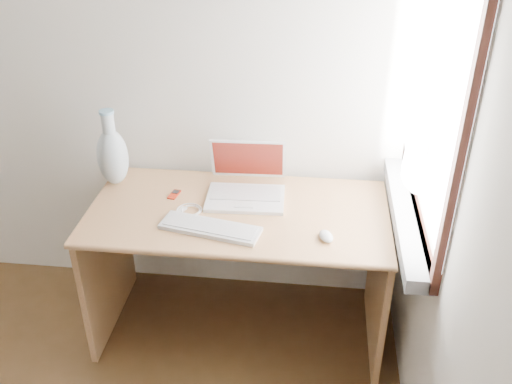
# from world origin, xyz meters

# --- Properties ---
(back_wall) EXTENTS (3.50, 0.04, 2.60)m
(back_wall) POSITION_xyz_m (0.00, 1.75, 1.30)
(back_wall) COLOR white
(back_wall) RESTS_ON floor
(window) EXTENTS (0.11, 0.99, 1.10)m
(window) POSITION_xyz_m (1.72, 1.30, 1.28)
(window) COLOR white
(window) RESTS_ON right_wall
(desk) EXTENTS (1.34, 0.67, 0.71)m
(desk) POSITION_xyz_m (0.97, 1.46, 0.51)
(desk) COLOR tan
(desk) RESTS_ON floor
(laptop) EXTENTS (0.37, 0.31, 0.24)m
(laptop) POSITION_xyz_m (1.00, 1.51, 0.76)
(laptop) COLOR white
(laptop) RESTS_ON desk
(external_keyboard) EXTENTS (0.45, 0.21, 0.02)m
(external_keyboard) POSITION_xyz_m (0.88, 1.21, 0.72)
(external_keyboard) COLOR white
(external_keyboard) RESTS_ON desk
(mouse) EXTENTS (0.08, 0.10, 0.03)m
(mouse) POSITION_xyz_m (1.37, 1.19, 0.72)
(mouse) COLOR white
(mouse) RESTS_ON desk
(ipod) EXTENTS (0.05, 0.09, 0.01)m
(ipod) POSITION_xyz_m (0.66, 1.47, 0.71)
(ipod) COLOR #B0210C
(ipod) RESTS_ON desk
(cable_coil) EXTENTS (0.13, 0.13, 0.01)m
(cable_coil) POSITION_xyz_m (0.76, 1.35, 0.71)
(cable_coil) COLOR white
(cable_coil) RESTS_ON desk
(remote) EXTENTS (0.06, 0.08, 0.01)m
(remote) POSITION_xyz_m (0.72, 1.33, 0.71)
(remote) COLOR white
(remote) RESTS_ON desk
(vase) EXTENTS (0.15, 0.15, 0.38)m
(vase) POSITION_xyz_m (0.35, 1.55, 0.86)
(vase) COLOR silver
(vase) RESTS_ON desk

